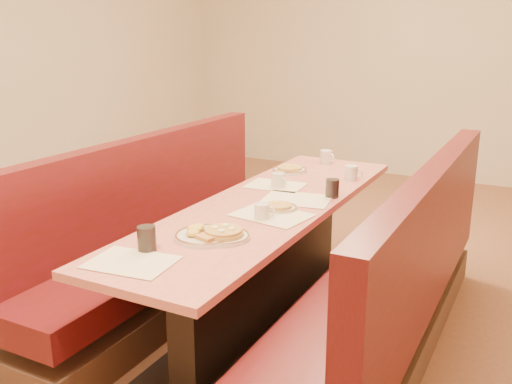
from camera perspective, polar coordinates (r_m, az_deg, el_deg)
The scene contains 18 objects.
ground at distance 3.50m, azimuth 1.09°, elevation -12.94°, with size 8.00×8.00×0.00m, color #9E6647.
diner_table at distance 3.34m, azimuth 1.13°, elevation -7.30°, with size 0.70×2.50×0.75m.
booth_left at distance 3.70m, azimuth -9.10°, elevation -5.32°, with size 0.55×2.50×1.05m.
booth_right at distance 3.12m, azimuth 13.44°, elevation -9.78°, with size 0.55×2.50×1.05m.
placemat_near_left at distance 2.45m, azimuth -12.35°, elevation -6.86°, with size 0.35×0.26×0.00m, color beige.
placemat_near_right at distance 2.99m, azimuth 1.58°, elevation -2.30°, with size 0.38×0.29×0.00m, color beige.
placemat_far_left at distance 3.56m, azimuth 1.97°, elevation 0.67°, with size 0.34×0.26×0.00m, color beige.
placemat_far_right at distance 3.28m, azimuth 4.12°, elevation -0.71°, with size 0.38×0.28×0.00m, color beige.
pancake_plate at distance 2.67m, azimuth -3.26°, elevation -4.28°, with size 0.25×0.25×0.06m.
eggs_plate at distance 2.68m, azimuth -5.23°, elevation -4.27°, with size 0.29×0.29×0.06m.
extra_plate_mid at distance 3.09m, azimuth 2.31°, elevation -1.53°, with size 0.20×0.20×0.04m.
extra_plate_far at distance 3.92m, azimuth 3.38°, elevation 2.26°, with size 0.24×0.24×0.05m.
coffee_mug_a at distance 2.92m, azimuth 0.64°, elevation -1.95°, with size 0.11×0.08×0.08m.
coffee_mug_b at distance 3.52m, azimuth 2.25°, elevation 1.20°, with size 0.11×0.08×0.09m.
coffee_mug_c at distance 3.76m, azimuth 9.55°, elevation 1.95°, with size 0.12×0.09×0.09m.
coffee_mug_d at distance 4.20m, azimuth 7.06°, elevation 3.54°, with size 0.12×0.09×0.09m.
soda_tumbler_near at distance 2.55m, azimuth -10.88°, elevation -4.61°, with size 0.08×0.08×0.11m.
soda_tumbler_mid at distance 3.33m, azimuth 7.63°, elevation 0.37°, with size 0.08×0.08×0.11m.
Camera 1 is at (1.37, -2.75, 1.69)m, focal length 40.00 mm.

